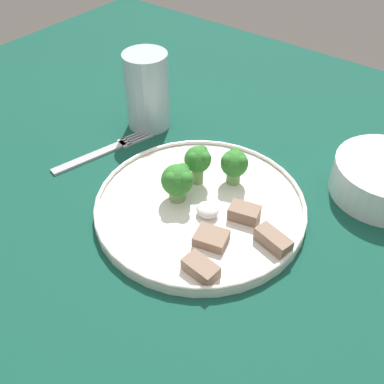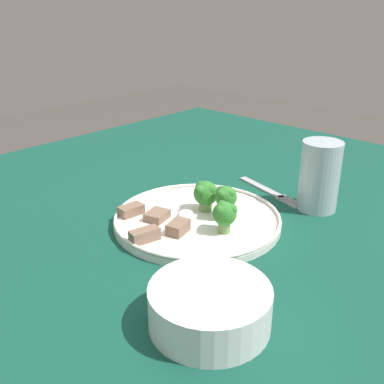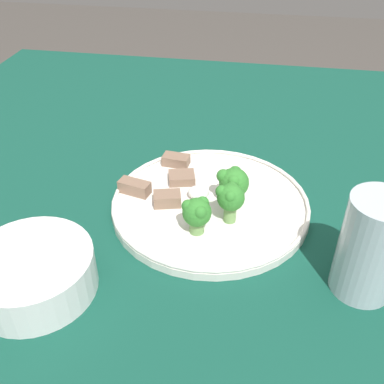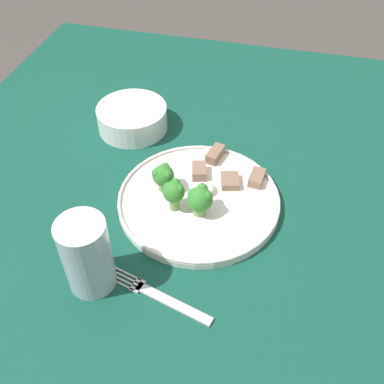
% 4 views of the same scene
% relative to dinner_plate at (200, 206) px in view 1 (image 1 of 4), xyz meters
% --- Properties ---
extents(table, '(1.31, 1.19, 0.74)m').
position_rel_dinner_plate_xyz_m(table, '(-0.03, -0.03, -0.09)').
color(table, '#114738').
rests_on(table, ground_plane).
extents(dinner_plate, '(0.29, 0.29, 0.02)m').
position_rel_dinner_plate_xyz_m(dinner_plate, '(0.00, 0.00, 0.00)').
color(dinner_plate, white).
rests_on(dinner_plate, table).
extents(fork, '(0.06, 0.18, 0.00)m').
position_rel_dinner_plate_xyz_m(fork, '(-0.20, 0.01, -0.01)').
color(fork, '#B2B2B7').
rests_on(fork, table).
extents(drinking_glass, '(0.07, 0.07, 0.13)m').
position_rel_dinner_plate_xyz_m(drinking_glass, '(-0.20, 0.12, 0.05)').
color(drinking_glass, '#B2C1CC').
rests_on(drinking_glass, table).
extents(broccoli_floret_near_rim_left, '(0.04, 0.04, 0.05)m').
position_rel_dinner_plate_xyz_m(broccoli_floret_near_rim_left, '(-0.03, -0.01, 0.04)').
color(broccoli_floret_near_rim_left, '#709E56').
rests_on(broccoli_floret_near_rim_left, dinner_plate).
extents(broccoli_floret_center_left, '(0.04, 0.04, 0.06)m').
position_rel_dinner_plate_xyz_m(broccoli_floret_center_left, '(-0.03, 0.04, 0.04)').
color(broccoli_floret_center_left, '#709E56').
rests_on(broccoli_floret_center_left, dinner_plate).
extents(broccoli_floret_back_left, '(0.04, 0.04, 0.05)m').
position_rel_dinner_plate_xyz_m(broccoli_floret_back_left, '(0.01, 0.07, 0.04)').
color(broccoli_floret_back_left, '#709E56').
rests_on(broccoli_floret_back_left, dinner_plate).
extents(meat_slice_front_slice, '(0.05, 0.03, 0.02)m').
position_rel_dinner_plate_xyz_m(meat_slice_front_slice, '(0.12, -0.00, 0.01)').
color(meat_slice_front_slice, '#846651').
rests_on(meat_slice_front_slice, dinner_plate).
extents(meat_slice_middle_slice, '(0.05, 0.04, 0.01)m').
position_rel_dinner_plate_xyz_m(meat_slice_middle_slice, '(0.05, -0.05, 0.01)').
color(meat_slice_middle_slice, '#846651').
rests_on(meat_slice_middle_slice, dinner_plate).
extents(meat_slice_rear_slice, '(0.04, 0.03, 0.02)m').
position_rel_dinner_plate_xyz_m(meat_slice_rear_slice, '(0.06, 0.01, 0.01)').
color(meat_slice_rear_slice, '#846651').
rests_on(meat_slice_rear_slice, dinner_plate).
extents(meat_slice_edge_slice, '(0.05, 0.03, 0.02)m').
position_rel_dinner_plate_xyz_m(meat_slice_edge_slice, '(0.07, -0.09, 0.01)').
color(meat_slice_edge_slice, '#846651').
rests_on(meat_slice_edge_slice, dinner_plate).
extents(sauce_dollop, '(0.03, 0.03, 0.02)m').
position_rel_dinner_plate_xyz_m(sauce_dollop, '(0.02, -0.01, 0.01)').
color(sauce_dollop, white).
rests_on(sauce_dollop, dinner_plate).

